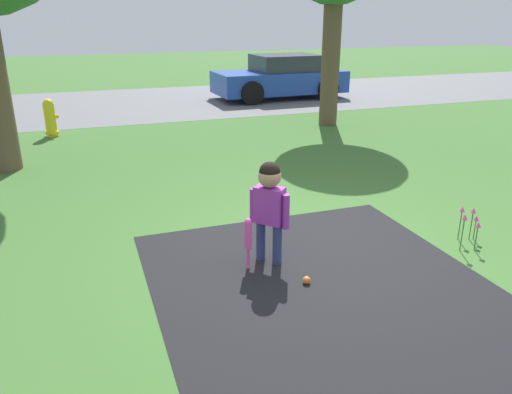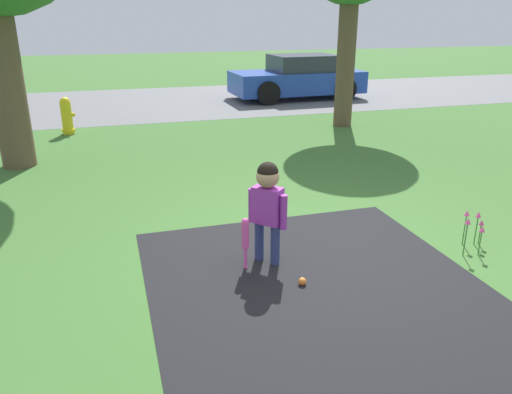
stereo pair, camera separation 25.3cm
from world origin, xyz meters
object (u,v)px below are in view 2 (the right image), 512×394
baseball_bat (245,237)px  fire_hydrant (67,116)px  parked_car (298,78)px  child (268,199)px  sports_ball (302,281)px

baseball_bat → fire_hydrant: size_ratio=0.70×
parked_car → child: bearing=65.4°
sports_ball → fire_hydrant: 7.77m
parked_car → fire_hydrant: bearing=23.9°
sports_ball → baseball_bat: bearing=132.4°
baseball_bat → fire_hydrant: bearing=106.4°
baseball_bat → parked_car: parked_car is taller
baseball_bat → fire_hydrant: (-2.02, 6.89, 0.03)m
fire_hydrant → parked_car: size_ratio=0.20×
child → fire_hydrant: 7.19m
sports_ball → parked_car: bearing=69.1°
baseball_bat → sports_ball: bearing=-47.6°
sports_ball → parked_car: (4.00, 10.47, 0.57)m
sports_ball → fire_hydrant: size_ratio=0.10×
baseball_bat → sports_ball: size_ratio=7.20×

